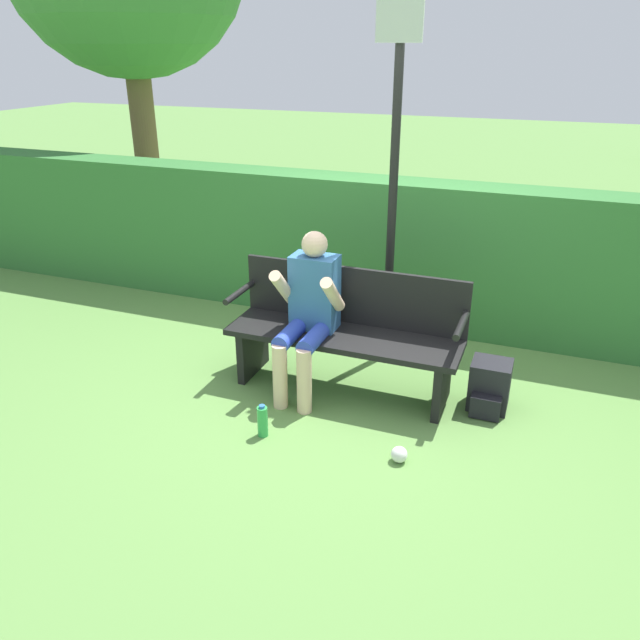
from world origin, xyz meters
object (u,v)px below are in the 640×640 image
park_bench (346,331)px  water_bottle (263,421)px  person_seated (309,308)px  signpost (394,172)px  backpack (489,387)px

park_bench → water_bottle: bearing=-109.4°
park_bench → person_seated: (-0.25, -0.14, 0.21)m
water_bottle → signpost: 2.14m
person_seated → water_bottle: (-0.06, -0.73, -0.57)m
backpack → signpost: bearing=149.8°
signpost → backpack: bearing=-30.2°
water_bottle → person_seated: bearing=85.7°
park_bench → signpost: 1.28m
backpack → signpost: 1.78m
water_bottle → park_bench: bearing=70.6°
park_bench → backpack: 1.14m
person_seated → backpack: (1.35, 0.20, -0.51)m
park_bench → water_bottle: (-0.31, -0.87, -0.36)m
person_seated → backpack: 1.46m
person_seated → signpost: signpost is taller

